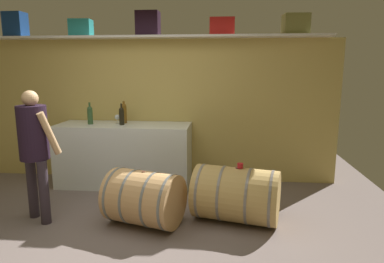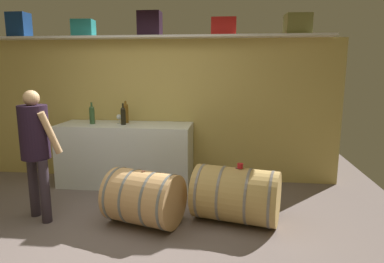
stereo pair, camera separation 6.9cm
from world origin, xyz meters
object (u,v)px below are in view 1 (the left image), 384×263
wine_bottle_amber (124,113)px  wine_barrel_far (144,198)px  tasting_cup (240,166)px  winemaker_pouring (34,142)px  toolcase_teal (81,28)px  toolcase_olive (296,24)px  wine_bottle_dark (122,116)px  toolcase_navy (16,25)px  work_cabinet (124,155)px  wine_glass (117,117)px  wine_barrel_near (236,194)px  toolcase_red (222,27)px  toolcase_black (148,24)px  wine_bottle_green (90,115)px

wine_bottle_amber → wine_barrel_far: bearing=-65.9°
tasting_cup → winemaker_pouring: size_ratio=0.04×
toolcase_teal → wine_bottle_amber: toolcase_teal is taller
wine_bottle_amber → tasting_cup: wine_bottle_amber is taller
toolcase_olive → wine_barrel_far: 3.11m
wine_bottle_dark → tasting_cup: bearing=-31.7°
wine_bottle_amber → tasting_cup: 2.10m
toolcase_olive → toolcase_navy: bearing=175.5°
toolcase_olive → work_cabinet: size_ratio=0.17×
wine_glass → winemaker_pouring: size_ratio=0.09×
wine_bottle_amber → wine_barrel_near: 2.17m
wine_bottle_dark → wine_glass: 0.12m
toolcase_red → wine_bottle_dark: 1.91m
winemaker_pouring → toolcase_black: bearing=90.6°
toolcase_black → toolcase_navy: bearing=179.9°
work_cabinet → winemaker_pouring: (-0.63, -1.27, 0.46)m
work_cabinet → wine_glass: 0.56m
toolcase_red → wine_bottle_green: bearing=-172.8°
wine_glass → wine_bottle_green: bearing=-171.6°
work_cabinet → toolcase_navy: bearing=171.8°
toolcase_black → work_cabinet: (-0.35, -0.24, -1.89)m
toolcase_olive → tasting_cup: 2.26m
wine_barrel_far → tasting_cup: size_ratio=14.22×
winemaker_pouring → tasting_cup: bearing=38.3°
wine_bottle_green → toolcase_navy: bearing=167.2°
wine_barrel_far → wine_bottle_amber: bearing=131.0°
toolcase_red → work_cabinet: (-1.41, -0.24, -1.84)m
winemaker_pouring → wine_glass: bearing=101.1°
toolcase_teal → tasting_cup: toolcase_teal is taller
wine_barrel_near → tasting_cup: tasting_cup is taller
toolcase_navy → wine_bottle_amber: toolcase_navy is taller
wine_barrel_near → tasting_cup: size_ratio=16.16×
wine_barrel_far → winemaker_pouring: (-1.22, -0.02, 0.61)m
wine_bottle_green → toolcase_teal: bearing=122.8°
toolcase_navy → winemaker_pouring: (1.04, -1.52, -1.44)m
toolcase_black → winemaker_pouring: toolcase_black is taller
toolcase_navy → wine_bottle_amber: size_ratio=1.10×
tasting_cup → winemaker_pouring: bearing=-175.0°
toolcase_red → tasting_cup: (0.24, -1.32, -1.64)m
toolcase_navy → tasting_cup: toolcase_navy is taller
toolcase_teal → wine_bottle_green: toolcase_teal is taller
toolcase_olive → wine_barrel_far: size_ratio=0.37×
wine_bottle_dark → wine_barrel_near: size_ratio=0.29×
wine_bottle_amber → wine_bottle_dark: 0.17m
toolcase_olive → wine_bottle_green: 3.18m
wine_bottle_amber → wine_barrel_near: wine_bottle_amber is taller
toolcase_black → wine_barrel_near: bearing=-46.1°
wine_glass → tasting_cup: bearing=-32.2°
wine_bottle_amber → toolcase_teal: bearing=169.2°
wine_bottle_green → wine_barrel_near: (2.10, -1.05, -0.74)m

